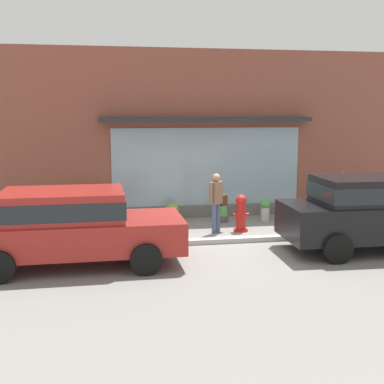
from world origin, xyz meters
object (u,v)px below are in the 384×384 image
Objects in this scene: potted_plant_low_front at (265,208)px; potted_plant_by_entrance at (363,207)px; potted_plant_near_hydrant at (223,203)px; potted_plant_doorstep at (38,209)px; potted_plant_trailing_edge at (85,204)px; potted_plant_window_center at (113,216)px; fire_hydrant at (241,213)px; parked_car_red at (70,223)px; parked_car_black at (376,209)px; pedestrian_passerby at (342,196)px; pedestrian_with_handbag at (217,199)px; potted_plant_window_right at (172,213)px.

potted_plant_by_entrance is at bearing 0.44° from potted_plant_low_front.
potted_plant_doorstep is at bearing 175.76° from potted_plant_near_hydrant.
potted_plant_trailing_edge is 2.05× the size of potted_plant_window_center.
fire_hydrant is 4.34m from potted_plant_by_entrance.
potted_plant_window_center is at bearing 75.24° from parked_car_red.
potted_plant_low_front is at bearing 47.69° from fire_hydrant.
potted_plant_window_center is at bearing -5.35° from potted_plant_doorstep.
parked_car_red is at bearing -178.71° from parked_car_black.
parked_car_red reaches higher than pedestrian_passerby.
parked_car_red is at bearing 138.93° from pedestrian_passerby.
pedestrian_with_handbag reaches higher than fire_hydrant.
parked_car_black is 8.04× the size of potted_plant_window_right.
fire_hydrant is 0.87× the size of potted_plant_near_hydrant.
fire_hydrant is 0.80m from pedestrian_with_handbag.
pedestrian_with_handbag is 3.44m from pedestrian_passerby.
potted_plant_near_hydrant is at bearing 99.34° from fire_hydrant.
potted_plant_window_center is at bearing -14.34° from potted_plant_trailing_edge.
pedestrian_with_handbag is at bearing 31.99° from parked_car_red.
potted_plant_by_entrance is at bearing -12.20° from pedestrian_passerby.
potted_plant_window_right is 0.90× the size of potted_plant_by_entrance.
parked_car_red is (-7.06, -2.09, -0.01)m from pedestrian_passerby.
potted_plant_low_front is at bearing -6.73° from potted_plant_window_right.
pedestrian_passerby is at bearing -15.09° from potted_plant_trailing_edge.
potted_plant_low_front is (-1.69, 1.42, -0.53)m from pedestrian_passerby.
potted_plant_trailing_edge is (-3.46, 1.66, -0.33)m from pedestrian_with_handbag.
parked_car_red is at bearing -139.13° from potted_plant_near_hydrant.
potted_plant_low_front is (5.37, 3.51, -0.53)m from parked_car_red.
potted_plant_by_entrance is (4.37, -0.02, -0.25)m from potted_plant_near_hydrant.
fire_hydrant reaches higher than potted_plant_window_right.
pedestrian_passerby is at bearing -26.37° from potted_plant_near_hydrant.
pedestrian_with_handbag is 3.11m from potted_plant_window_center.
parked_car_black is 4.51m from potted_plant_near_hydrant.
pedestrian_with_handbag is 5.05m from potted_plant_by_entrance.
potted_plant_trailing_edge is 1.50× the size of potted_plant_low_front.
potted_plant_trailing_edge is at bearing 158.84° from fire_hydrant.
pedestrian_with_handbag reaches higher than potted_plant_by_entrance.
fire_hydrant is at bearing 28.30° from parked_car_red.
fire_hydrant reaches higher than potted_plant_window_center.
parked_car_red is 3.92× the size of potted_plant_near_hydrant.
parked_car_red reaches higher than potted_plant_near_hydrant.
pedestrian_passerby is at bearing -39.89° from potted_plant_low_front.
potted_plant_near_hydrant is 1.11× the size of potted_plant_doorstep.
parked_car_red is 6.83m from parked_car_black.
potted_plant_by_entrance is 3.12m from potted_plant_low_front.
parked_car_black is at bearing -42.74° from potted_plant_window_right.
potted_plant_trailing_edge is 0.89m from potted_plant_window_center.
potted_plant_low_front is at bearing 32.89° from parked_car_red.
pedestrian_passerby is 2.27m from potted_plant_low_front.
pedestrian_with_handbag is 4.29m from parked_car_red.
potted_plant_doorstep reaches higher than potted_plant_window_center.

